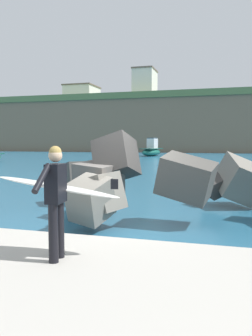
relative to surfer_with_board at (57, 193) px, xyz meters
name	(u,v)px	position (x,y,z in m)	size (l,w,h in m)	color
ground_plane	(122,226)	(0.11, 3.17, -1.28)	(400.00, 400.00, 0.00)	#235B7A
walkway_path	(37,286)	(0.11, -0.83, -1.16)	(48.00, 4.40, 0.24)	#B2ADA3
breakwater_jetty	(79,174)	(-1.56, 4.38, -0.13)	(30.45, 6.44, 2.43)	slate
surfer_with_board	(57,193)	(0.00, 0.00, 0.00)	(2.11, 1.22, 1.78)	black
boat_near_centre	(151,150)	(-7.76, 43.83, -0.47)	(2.91, 4.85, 2.60)	#1E6656
mooring_buoy_inner	(113,158)	(-9.65, 32.09, -1.06)	(0.44, 0.44, 0.44)	yellow
headland_bluff	(164,125)	(-11.32, 74.51, 4.43)	(77.04, 31.10, 11.38)	#756651
station_building_west	(145,83)	(-14.30, 67.76, 13.00)	(4.41, 6.32, 5.76)	silver
station_building_central	(82,95)	(-31.87, 75.45, 12.25)	(7.21, 8.04, 4.26)	silver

